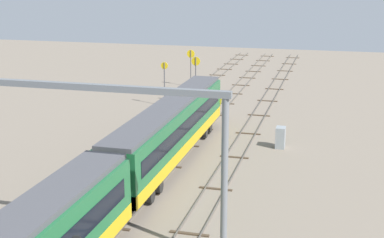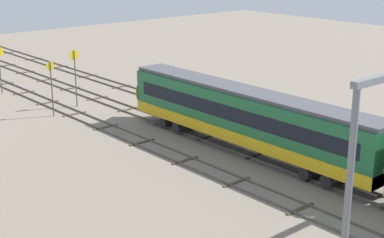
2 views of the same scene
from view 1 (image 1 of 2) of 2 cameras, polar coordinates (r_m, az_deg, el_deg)
name	(u,v)px [view 1 (image 1 of 2)]	position (r m, az deg, el deg)	size (l,w,h in m)	color
ground_plane	(167,167)	(43.73, -2.61, -4.99)	(145.51, 145.51, 0.00)	gray
track_near_foreground	(226,171)	(42.59, 3.54, -5.46)	(129.51, 2.40, 0.16)	#59544C
track_with_train	(167,166)	(43.71, -2.62, -4.91)	(129.51, 2.40, 0.16)	#59544C
track_middle	(112,161)	(45.30, -8.39, -4.33)	(129.51, 2.40, 0.16)	#59544C
overhead_gantry	(89,130)	(30.00, -10.72, -1.16)	(0.40, 15.61, 9.28)	slate
speed_sign_near_foreground	(164,78)	(62.97, -2.89, 4.26)	(0.14, 0.83, 5.12)	#4C4C51
speed_sign_mid_trackside	(196,73)	(63.36, 0.39, 4.80)	(0.14, 1.03, 5.65)	#4C4C51
speed_sign_far_trackside	(191,62)	(73.97, -0.13, 5.97)	(0.14, 1.07, 4.98)	#4C4C51
relay_cabinet	(280,137)	(48.68, 9.20, -1.91)	(1.11, 0.81, 1.89)	gray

